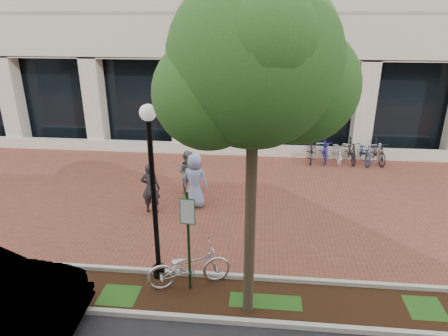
# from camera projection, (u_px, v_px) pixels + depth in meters

# --- Properties ---
(ground) EXTENTS (120.00, 120.00, 0.00)m
(ground) POSITION_uv_depth(u_px,v_px,m) (212.00, 197.00, 13.97)
(ground) COLOR black
(ground) RESTS_ON ground
(brick_plaza) EXTENTS (40.00, 9.00, 0.01)m
(brick_plaza) POSITION_uv_depth(u_px,v_px,m) (212.00, 197.00, 13.97)
(brick_plaza) COLOR brown
(brick_plaza) RESTS_ON ground
(planting_strip) EXTENTS (40.00, 1.50, 0.01)m
(planting_strip) POSITION_uv_depth(u_px,v_px,m) (183.00, 296.00, 9.10)
(planting_strip) COLOR black
(planting_strip) RESTS_ON ground
(curb_plaza_side) EXTENTS (40.00, 0.12, 0.12)m
(curb_plaza_side) POSITION_uv_depth(u_px,v_px,m) (188.00, 274.00, 9.78)
(curb_plaza_side) COLOR #AEAEA4
(curb_plaza_side) RESTS_ON ground
(curb_street_side) EXTENTS (40.00, 0.12, 0.12)m
(curb_street_side) POSITION_uv_depth(u_px,v_px,m) (175.00, 317.00, 8.39)
(curb_street_side) COLOR #AEAEA4
(curb_street_side) RESTS_ON ground
(parking_sign) EXTENTS (0.34, 0.07, 2.49)m
(parking_sign) POSITION_uv_depth(u_px,v_px,m) (188.00, 230.00, 8.75)
(parking_sign) COLOR #123313
(parking_sign) RESTS_ON ground
(lamppost) EXTENTS (0.36, 0.36, 4.27)m
(lamppost) POSITION_uv_depth(u_px,v_px,m) (153.00, 186.00, 8.89)
(lamppost) COLOR black
(lamppost) RESTS_ON ground
(street_tree) EXTENTS (3.62, 3.02, 6.77)m
(street_tree) POSITION_uv_depth(u_px,v_px,m) (257.00, 73.00, 6.86)
(street_tree) COLOR #4A3D2A
(street_tree) RESTS_ON ground
(locked_bicycle) EXTENTS (2.09, 1.32, 1.04)m
(locked_bicycle) POSITION_uv_depth(u_px,v_px,m) (189.00, 266.00, 9.29)
(locked_bicycle) COLOR silver
(locked_bicycle) RESTS_ON ground
(pedestrian_left) EXTENTS (0.62, 0.41, 1.68)m
(pedestrian_left) POSITION_uv_depth(u_px,v_px,m) (151.00, 188.00, 12.61)
(pedestrian_left) COLOR #27262B
(pedestrian_left) RESTS_ON ground
(pedestrian_mid) EXTENTS (0.87, 0.73, 1.61)m
(pedestrian_mid) POSITION_uv_depth(u_px,v_px,m) (187.00, 172.00, 13.95)
(pedestrian_mid) COLOR #5B5C60
(pedestrian_mid) RESTS_ON ground
(pedestrian_right) EXTENTS (1.01, 0.78, 1.83)m
(pedestrian_right) POSITION_uv_depth(u_px,v_px,m) (195.00, 181.00, 13.00)
(pedestrian_right) COLOR #879CCA
(pedestrian_right) RESTS_ON ground
(bollard) EXTENTS (0.12, 0.12, 1.00)m
(bollard) POSITION_uv_depth(u_px,v_px,m) (378.00, 154.00, 16.62)
(bollard) COLOR silver
(bollard) RESTS_ON ground
(bike_rack_cluster) EXTENTS (3.51, 1.80, 1.02)m
(bike_rack_cluster) POSITION_uv_depth(u_px,v_px,m) (344.00, 151.00, 17.07)
(bike_rack_cluster) COLOR black
(bike_rack_cluster) RESTS_ON ground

